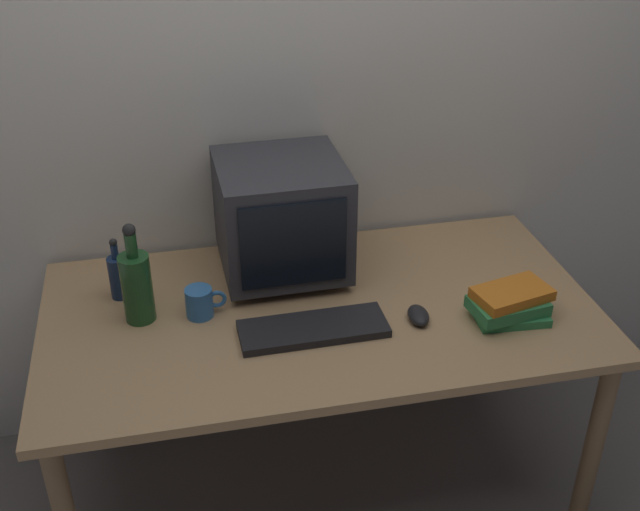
{
  "coord_description": "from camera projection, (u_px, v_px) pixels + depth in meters",
  "views": [
    {
      "loc": [
        -0.4,
        -1.87,
        2.03
      ],
      "look_at": [
        0.0,
        0.0,
        0.9
      ],
      "focal_mm": 43.75,
      "sensor_mm": 36.0,
      "label": 1
    }
  ],
  "objects": [
    {
      "name": "keyboard",
      "position": [
        313.0,
        329.0,
        2.2
      ],
      "size": [
        0.42,
        0.16,
        0.02
      ],
      "primitive_type": "cube",
      "rotation": [
        0.0,
        0.0,
        0.01
      ],
      "color": "black",
      "rests_on": "desk"
    },
    {
      "name": "mug",
      "position": [
        200.0,
        302.0,
        2.26
      ],
      "size": [
        0.12,
        0.08,
        0.09
      ],
      "color": "#3370B2",
      "rests_on": "desk"
    },
    {
      "name": "crt_monitor",
      "position": [
        281.0,
        217.0,
        2.4
      ],
      "size": [
        0.39,
        0.39,
        0.37
      ],
      "color": "#333338",
      "rests_on": "desk"
    },
    {
      "name": "ground_plane",
      "position": [
        320.0,
        480.0,
        2.68
      ],
      "size": [
        6.0,
        6.0,
        0.0
      ],
      "primitive_type": "plane",
      "color": "slate"
    },
    {
      "name": "bottle_tall",
      "position": [
        137.0,
        285.0,
        2.21
      ],
      "size": [
        0.09,
        0.09,
        0.31
      ],
      "color": "#1E4C23",
      "rests_on": "desk"
    },
    {
      "name": "computer_mouse",
      "position": [
        418.0,
        315.0,
        2.25
      ],
      "size": [
        0.07,
        0.1,
        0.04
      ],
      "primitive_type": "ellipsoid",
      "rotation": [
        0.0,
        0.0,
        -0.07
      ],
      "color": "black",
      "rests_on": "desk"
    },
    {
      "name": "book_stack",
      "position": [
        510.0,
        304.0,
        2.25
      ],
      "size": [
        0.24,
        0.17,
        0.1
      ],
      "color": "#33894C",
      "rests_on": "desk"
    },
    {
      "name": "bottle_short",
      "position": [
        118.0,
        275.0,
        2.33
      ],
      "size": [
        0.06,
        0.06,
        0.2
      ],
      "color": "navy",
      "rests_on": "desk"
    },
    {
      "name": "desk",
      "position": [
        320.0,
        328.0,
        2.35
      ],
      "size": [
        1.63,
        0.86,
        0.72
      ],
      "color": "tan",
      "rests_on": "ground"
    },
    {
      "name": "back_wall",
      "position": [
        287.0,
        82.0,
        2.46
      ],
      "size": [
        4.0,
        0.08,
        2.5
      ],
      "primitive_type": "cube",
      "color": "silver",
      "rests_on": "ground"
    }
  ]
}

